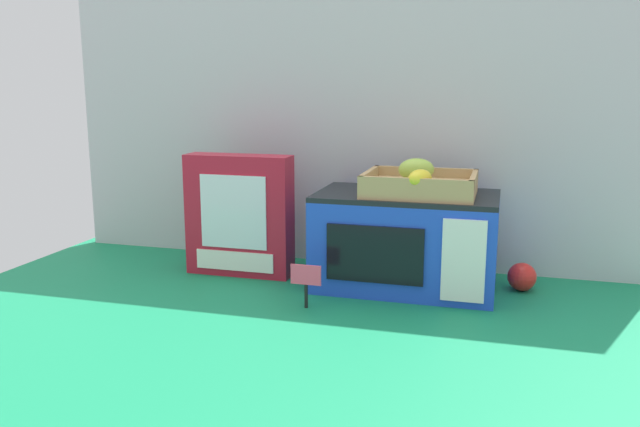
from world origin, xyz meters
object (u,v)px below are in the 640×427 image
Objects in this scene: price_sign at (306,279)px; cookie_set_box at (239,215)px; toy_microwave at (406,241)px; loose_toy_apple at (522,277)px; food_groups_crate at (420,185)px.

cookie_set_box is at bearing 139.54° from price_sign.
toy_microwave is 1.38× the size of cookie_set_box.
loose_toy_apple is (0.71, 0.05, -0.12)m from cookie_set_box.
food_groups_crate is 0.36m from price_sign.
toy_microwave is 4.33× the size of price_sign.
price_sign is at bearing -137.29° from food_groups_crate.
food_groups_crate reaches higher than toy_microwave.
food_groups_crate reaches higher than price_sign.
loose_toy_apple is (0.25, 0.06, -0.22)m from food_groups_crate.
food_groups_crate reaches higher than cookie_set_box.
price_sign is (-0.22, -0.20, -0.19)m from food_groups_crate.
cookie_set_box is (-0.47, 0.01, -0.10)m from food_groups_crate.
cookie_set_box reaches higher than toy_microwave.
cookie_set_box is 3.15× the size of price_sign.
toy_microwave reaches higher than loose_toy_apple.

